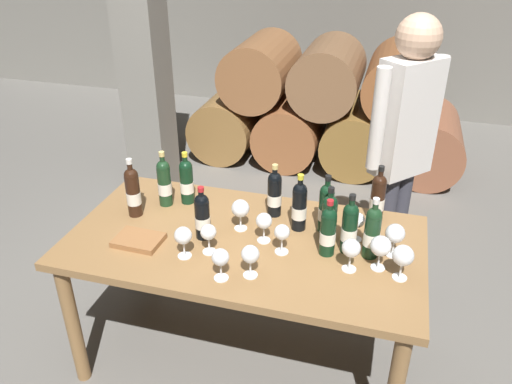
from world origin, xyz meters
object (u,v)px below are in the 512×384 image
(wine_bottle_10, at_px, (378,197))
(wine_glass_11, at_px, (282,233))
(wine_glass_6, at_px, (351,249))
(wine_glass_9, at_px, (250,255))
(wine_bottle_7, at_px, (275,193))
(wine_bottle_8, at_px, (326,207))
(wine_glass_7, at_px, (208,233))
(wine_glass_10, at_px, (220,258))
(wine_bottle_1, at_px, (328,231))
(wine_bottle_9, at_px, (202,216))
(wine_bottle_4, at_px, (329,218))
(wine_glass_0, at_px, (357,221))
(wine_glass_1, at_px, (395,234))
(tasting_notebook, at_px, (139,240))
(wine_bottle_0, at_px, (133,191))
(wine_bottle_3, at_px, (299,206))
(wine_bottle_6, at_px, (164,182))
(wine_glass_4, at_px, (240,209))
(wine_glass_8, at_px, (403,256))
(sommelier_presenting, at_px, (403,140))
(wine_bottle_11, at_px, (187,181))
(wine_bottle_5, at_px, (349,227))
(dining_table, at_px, (245,254))
(wine_glass_3, at_px, (183,236))
(wine_bottle_2, at_px, (372,232))
(wine_glass_5, at_px, (381,247))
(wine_glass_2, at_px, (264,222))

(wine_bottle_10, xyz_separation_m, wine_glass_11, (-0.39, -0.41, -0.03))
(wine_glass_6, distance_m, wine_glass_9, 0.44)
(wine_bottle_7, xyz_separation_m, wine_bottle_8, (0.28, -0.08, 0.01))
(wine_glass_7, relative_size, wine_glass_10, 0.99)
(wine_bottle_1, bearing_deg, wine_bottle_9, -177.16)
(wine_bottle_4, xyz_separation_m, wine_glass_0, (0.13, 0.04, -0.02))
(wine_glass_1, height_order, tasting_notebook, wine_glass_1)
(wine_bottle_1, bearing_deg, wine_bottle_0, 176.06)
(wine_bottle_3, bearing_deg, wine_bottle_9, -154.76)
(wine_bottle_6, height_order, wine_glass_4, wine_bottle_6)
(wine_glass_8, relative_size, sommelier_presenting, 0.10)
(wine_bottle_11, height_order, sommelier_presenting, sommelier_presenting)
(wine_glass_6, distance_m, wine_glass_7, 0.64)
(wine_bottle_5, height_order, wine_bottle_10, wine_bottle_10)
(dining_table, distance_m, wine_glass_3, 0.37)
(wine_bottle_1, height_order, wine_bottle_3, wine_bottle_3)
(wine_glass_0, bearing_deg, sommelier_presenting, 74.67)
(wine_bottle_2, bearing_deg, sommelier_presenting, 82.79)
(wine_glass_6, bearing_deg, wine_bottle_3, 136.54)
(wine_bottle_7, bearing_deg, wine_glass_9, -87.23)
(wine_bottle_0, relative_size, wine_glass_6, 2.04)
(wine_bottle_7, distance_m, wine_glass_6, 0.56)
(wine_bottle_0, height_order, wine_bottle_9, wine_bottle_0)
(wine_bottle_7, bearing_deg, wine_glass_11, -70.08)
(wine_bottle_8, height_order, wine_glass_5, wine_bottle_8)
(dining_table, relative_size, wine_bottle_2, 5.64)
(wine_bottle_9, bearing_deg, dining_table, 11.57)
(wine_bottle_5, relative_size, wine_glass_5, 1.81)
(wine_bottle_5, xyz_separation_m, tasting_notebook, (-0.96, -0.21, -0.11))
(wine_glass_11, bearing_deg, wine_glass_3, -159.92)
(wine_bottle_2, height_order, wine_bottle_5, wine_bottle_2)
(wine_bottle_9, bearing_deg, wine_glass_0, 13.90)
(wine_glass_4, distance_m, wine_glass_8, 0.80)
(sommelier_presenting, bearing_deg, wine_glass_2, -128.34)
(wine_bottle_4, height_order, wine_bottle_6, wine_bottle_6)
(tasting_notebook, bearing_deg, wine_bottle_6, 95.88)
(wine_bottle_7, height_order, wine_glass_11, wine_bottle_7)
(wine_glass_0, distance_m, wine_glass_5, 0.23)
(wine_bottle_2, height_order, wine_glass_9, wine_bottle_2)
(wine_bottle_7, bearing_deg, wine_bottle_2, -24.73)
(wine_glass_2, relative_size, wine_glass_6, 0.97)
(wine_bottle_1, relative_size, wine_bottle_9, 1.03)
(wine_glass_1, bearing_deg, tasting_notebook, -168.90)
(wine_bottle_3, xyz_separation_m, wine_glass_3, (-0.45, -0.37, -0.02))
(wine_glass_1, bearing_deg, wine_glass_3, -163.42)
(wine_bottle_6, bearing_deg, dining_table, -21.83)
(wine_bottle_2, bearing_deg, wine_glass_7, -166.25)
(dining_table, bearing_deg, wine_bottle_11, 147.35)
(wine_glass_0, xyz_separation_m, tasting_notebook, (-0.99, -0.31, -0.09))
(dining_table, distance_m, wine_glass_10, 0.38)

